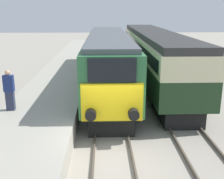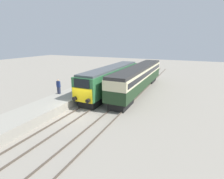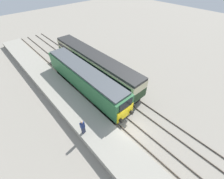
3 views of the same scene
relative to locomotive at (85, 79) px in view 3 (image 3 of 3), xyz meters
name	(u,v)px [view 3 (image 3 of 3)]	position (x,y,z in m)	size (l,w,h in m)	color
ground_plane	(131,128)	(0.00, -8.79, -2.18)	(120.00, 120.00, 0.00)	gray
platform_left	(69,102)	(-3.30, -0.79, -1.70)	(3.50, 50.00, 0.95)	#9E998C
rails_near_track	(103,104)	(0.00, -3.79, -2.11)	(1.51, 60.00, 0.14)	#4C4238
rails_far_track	(121,93)	(3.40, -3.79, -2.11)	(1.50, 60.00, 0.14)	#4C4238
locomotive	(85,79)	(0.00, 0.00, 0.00)	(2.70, 15.81, 3.85)	black
passenger_carriage	(94,63)	(3.40, 2.35, 0.16)	(2.75, 18.57, 3.84)	black
person_on_platform	(83,127)	(-4.55, -6.13, -0.29)	(0.44, 0.26, 1.86)	#2D334C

